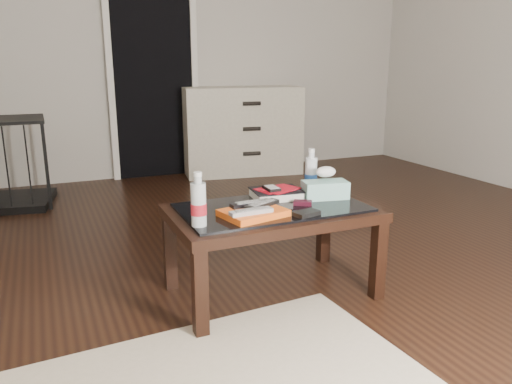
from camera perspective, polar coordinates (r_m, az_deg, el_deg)
ground at (r=3.22m, az=5.92°, el=-6.39°), size 5.00×5.00×0.00m
doorway at (r=5.19m, az=-11.68°, el=13.00°), size 0.90×0.08×2.07m
coffee_table at (r=2.48m, az=1.85°, el=-3.07°), size 1.00×0.60×0.46m
dresser at (r=5.26m, az=-1.61°, el=7.03°), size 1.26×0.67×0.90m
magazines at (r=2.30m, az=-0.31°, el=-2.40°), size 0.32×0.26×0.03m
remote_silver at (r=2.23m, az=-0.55°, el=-2.22°), size 0.20×0.06×0.02m
remote_black_front at (r=2.34m, az=0.68°, el=-1.41°), size 0.20×0.13×0.02m
remote_black_back at (r=2.36m, az=-0.60°, el=-1.31°), size 0.20×0.06×0.02m
textbook at (r=2.60m, az=2.33°, el=-0.19°), size 0.27×0.23×0.05m
dvd_mailers at (r=2.59m, az=2.23°, el=0.36°), size 0.22×0.17×0.01m
ipod at (r=2.56m, az=1.80°, el=0.44°), size 0.07×0.11×0.02m
flip_phone at (r=2.49m, az=5.36°, el=-1.23°), size 0.10×0.09×0.02m
wallet at (r=2.32m, az=5.80°, el=-2.44°), size 0.13×0.10×0.02m
water_bottle_left at (r=2.15m, az=-6.60°, el=-0.83°), size 0.07×0.07×0.24m
water_bottle_right at (r=2.72m, az=6.31°, el=2.46°), size 0.08×0.08×0.24m
tissue_box at (r=2.62m, az=7.90°, el=0.27°), size 0.25×0.16×0.09m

